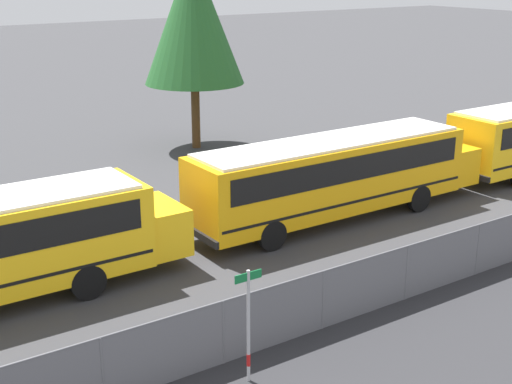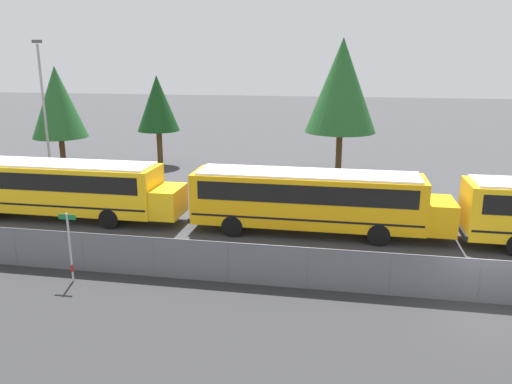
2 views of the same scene
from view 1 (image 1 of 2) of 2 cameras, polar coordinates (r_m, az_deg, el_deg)
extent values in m
cylinder|color=slate|center=(16.17, -12.18, -13.90)|extent=(0.07, 0.07, 1.65)
cylinder|color=slate|center=(17.31, -2.65, -11.18)|extent=(0.07, 0.07, 1.65)
cylinder|color=slate|center=(18.89, 5.35, -8.61)|extent=(0.07, 0.07, 1.65)
cylinder|color=slate|center=(20.79, 11.92, -6.36)|extent=(0.07, 0.07, 1.65)
cylinder|color=slate|center=(22.94, 17.27, -4.44)|extent=(0.07, 0.07, 1.65)
cube|color=yellow|center=(22.79, -7.93, -2.72)|extent=(1.35, 2.36, 1.49)
cylinder|color=black|center=(23.11, -15.41, -4.91)|extent=(1.05, 0.28, 1.05)
cylinder|color=black|center=(21.08, -13.30, -7.01)|extent=(1.05, 0.28, 1.05)
cube|color=orange|center=(26.37, 6.02, 1.36)|extent=(11.24, 2.57, 2.48)
cube|color=black|center=(26.22, 6.06, 2.51)|extent=(10.34, 2.61, 0.89)
cube|color=black|center=(26.57, 5.97, -0.07)|extent=(11.01, 2.60, 0.10)
cube|color=orange|center=(30.80, 15.02, 2.31)|extent=(1.35, 2.36, 1.49)
cube|color=black|center=(23.65, -4.69, -3.36)|extent=(0.12, 2.57, 0.24)
cube|color=silver|center=(26.03, 6.11, 4.08)|extent=(10.68, 2.31, 0.10)
cylinder|color=black|center=(29.80, 9.65, 0.67)|extent=(1.05, 0.28, 1.05)
cylinder|color=black|center=(28.25, 12.89, -0.50)|extent=(1.05, 0.28, 1.05)
cylinder|color=black|center=(25.68, -1.73, -1.91)|extent=(1.05, 0.28, 1.05)
cylinder|color=black|center=(23.87, 1.27, -3.48)|extent=(1.05, 0.28, 1.05)
cube|color=black|center=(31.58, 16.37, 1.46)|extent=(0.12, 2.57, 0.24)
cylinder|color=black|center=(33.97, 17.23, 2.25)|extent=(1.05, 0.28, 1.05)
cylinder|color=#B7B7BC|center=(16.35, -0.61, -10.75)|extent=(0.08, 0.08, 2.79)
cylinder|color=red|center=(16.77, -0.60, -13.29)|extent=(0.09, 0.09, 0.30)
cube|color=#147238|center=(15.79, -0.63, -6.78)|extent=(0.70, 0.02, 0.20)
cylinder|color=#51381E|center=(37.05, -4.85, 6.11)|extent=(0.44, 0.44, 3.36)
cone|color=#235B28|center=(36.37, -5.05, 13.76)|extent=(5.02, 5.02, 6.53)
camera|label=2|loc=(18.75, 69.81, 3.82)|focal=35.00mm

